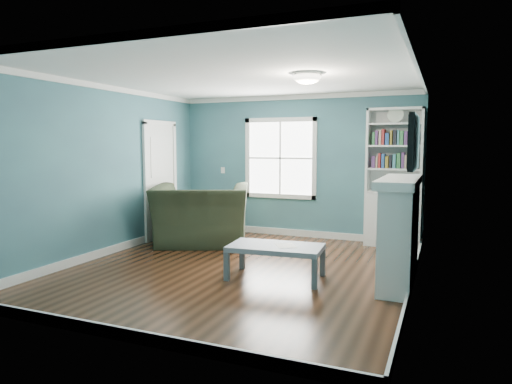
% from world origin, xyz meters
% --- Properties ---
extents(floor, '(5.00, 5.00, 0.00)m').
position_xyz_m(floor, '(0.00, 0.00, 0.00)').
color(floor, black).
rests_on(floor, ground).
extents(room_walls, '(5.00, 5.00, 5.00)m').
position_xyz_m(room_walls, '(0.00, 0.00, 1.58)').
color(room_walls, '#385A6A').
rests_on(room_walls, ground).
extents(trim, '(4.50, 5.00, 2.60)m').
position_xyz_m(trim, '(0.00, 0.00, 1.24)').
color(trim, white).
rests_on(trim, ground).
extents(window, '(1.40, 0.06, 1.50)m').
position_xyz_m(window, '(-0.30, 2.49, 1.45)').
color(window, white).
rests_on(window, room_walls).
extents(bookshelf, '(0.90, 0.35, 2.31)m').
position_xyz_m(bookshelf, '(1.77, 2.30, 0.92)').
color(bookshelf, silver).
rests_on(bookshelf, ground).
extents(fireplace, '(0.44, 1.58, 1.30)m').
position_xyz_m(fireplace, '(2.08, 0.20, 0.64)').
color(fireplace, black).
rests_on(fireplace, ground).
extents(tv, '(0.06, 1.10, 0.65)m').
position_xyz_m(tv, '(2.20, 0.20, 1.72)').
color(tv, black).
rests_on(tv, fireplace).
extents(door, '(0.12, 0.98, 2.17)m').
position_xyz_m(door, '(-2.22, 1.40, 1.07)').
color(door, silver).
rests_on(door, ground).
extents(ceiling_fixture, '(0.38, 0.38, 0.15)m').
position_xyz_m(ceiling_fixture, '(0.90, 0.10, 2.55)').
color(ceiling_fixture, white).
rests_on(ceiling_fixture, room_walls).
extents(light_switch, '(0.08, 0.01, 0.12)m').
position_xyz_m(light_switch, '(-1.50, 2.48, 1.20)').
color(light_switch, white).
rests_on(light_switch, room_walls).
extents(recliner, '(1.83, 1.54, 1.36)m').
position_xyz_m(recliner, '(-1.26, 1.19, 0.68)').
color(recliner, '#242D1C').
rests_on(recliner, ground).
extents(coffee_table, '(1.22, 0.74, 0.43)m').
position_xyz_m(coffee_table, '(0.60, -0.21, 0.37)').
color(coffee_table, '#4B555A').
rests_on(coffee_table, ground).
extents(paper_sheet, '(0.34, 0.36, 0.00)m').
position_xyz_m(paper_sheet, '(0.73, -0.19, 0.43)').
color(paper_sheet, white).
rests_on(paper_sheet, coffee_table).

